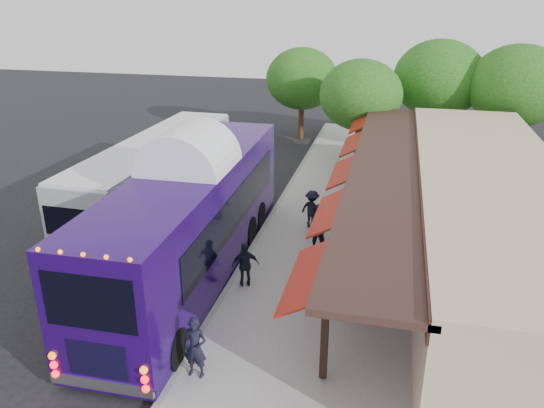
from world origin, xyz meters
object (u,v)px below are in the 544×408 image
Objects in this scene: ped_c at (245,265)px; sign_board at (363,252)px; city_bus at (156,173)px; ped_a at (195,348)px; ped_d at (312,209)px; coach_bus at (193,214)px; ped_b at (318,227)px.

ped_c reaches higher than sign_board.
city_bus is 11.79m from ped_a.
city_bus is 7.54× the size of ped_d.
ped_d is at bearing -2.75° from city_bus.
coach_bus is 8.50× the size of ped_c.
ped_a is 0.91× the size of ped_b.
city_bus reaches higher than sign_board.
ped_a reaches higher than ped_d.
ped_b reaches higher than sign_board.
ped_b is (7.64, -2.48, -0.74)m from city_bus.
ped_b is 3.74m from ped_c.
ped_c is (5.72, -5.69, -0.88)m from city_bus.
ped_a is (5.72, -10.28, -0.82)m from city_bus.
ped_b is 1.14× the size of ped_d.
ped_b reaches higher than ped_a.
ped_b is at bearing -16.52° from city_bus.
city_bus is at bearing -12.29° from ped_b.
ped_d is (3.44, 4.46, -1.30)m from coach_bus.
coach_bus is 13.22× the size of sign_board.
ped_a is 1.08× the size of ped_c.
city_bus is 7.87× the size of ped_c.
ped_b is 1.84× the size of sign_board.
ped_a is at bearing 66.81° from ped_c.
ped_c is (2.05, -0.71, -1.34)m from coach_bus.
ped_b is 2.03m from ped_d.
ped_b reaches higher than ped_d.
ped_b is at bearing -144.09° from ped_c.
ped_d reaches higher than ped_c.
coach_bus is 1.08× the size of city_bus.
ped_d is (1.39, 5.17, 0.03)m from ped_c.
ped_c is 1.56× the size of sign_board.
ped_a is 9.86m from ped_d.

